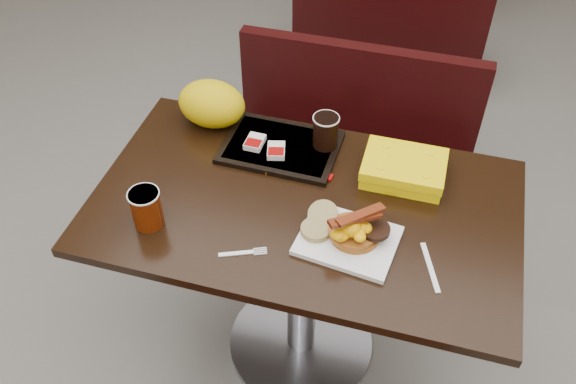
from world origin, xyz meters
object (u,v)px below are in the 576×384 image
(hashbrown_sleeve_left, at_px, (255,142))
(coffee_cup_near, at_px, (146,208))
(bench_near_n, at_px, (347,151))
(bench_far_s, at_px, (393,10))
(table_near, at_px, (303,283))
(tray, at_px, (281,147))
(fork, at_px, (236,253))
(pancake_stack, at_px, (355,232))
(knife, at_px, (430,267))
(coffee_cup_far, at_px, (326,131))
(paper_bag, at_px, (212,104))
(hashbrown_sleeve_right, at_px, (276,151))
(clamshell, at_px, (404,169))
(platter, at_px, (348,240))

(hashbrown_sleeve_left, bearing_deg, coffee_cup_near, -114.60)
(bench_near_n, bearing_deg, bench_far_s, 90.00)
(table_near, bearing_deg, bench_near_n, 90.00)
(bench_far_s, distance_m, coffee_cup_near, 2.17)
(bench_near_n, height_order, tray, tray)
(fork, bearing_deg, pancake_stack, 2.20)
(bench_near_n, relative_size, hashbrown_sleeve_left, 14.07)
(knife, height_order, coffee_cup_far, coffee_cup_far)
(table_near, distance_m, bench_near_n, 0.70)
(pancake_stack, distance_m, paper_bag, 0.65)
(bench_far_s, bearing_deg, fork, -93.37)
(coffee_cup_near, bearing_deg, pancake_stack, 9.73)
(pancake_stack, relative_size, hashbrown_sleeve_right, 1.88)
(table_near, bearing_deg, paper_bag, 144.36)
(coffee_cup_far, bearing_deg, bench_far_s, 90.00)
(clamshell, bearing_deg, coffee_cup_near, -149.86)
(knife, distance_m, clamshell, 0.34)
(knife, xyz_separation_m, hashbrown_sleeve_left, (-0.58, 0.32, 0.02))
(coffee_cup_near, height_order, tray, coffee_cup_near)
(tray, height_order, paper_bag, paper_bag)
(pancake_stack, height_order, coffee_cup_far, coffee_cup_far)
(bench_far_s, height_order, paper_bag, paper_bag)
(coffee_cup_far, bearing_deg, fork, -104.84)
(coffee_cup_near, relative_size, clamshell, 0.48)
(fork, distance_m, clamshell, 0.56)
(hashbrown_sleeve_right, bearing_deg, knife, -45.34)
(table_near, height_order, paper_bag, paper_bag)
(bench_far_s, relative_size, knife, 6.20)
(hashbrown_sleeve_left, distance_m, clamshell, 0.46)
(table_near, height_order, clamshell, clamshell)
(coffee_cup_near, height_order, coffee_cup_far, coffee_cup_far)
(paper_bag, bearing_deg, bench_far_s, 76.97)
(table_near, relative_size, tray, 3.41)
(bench_near_n, height_order, coffee_cup_near, coffee_cup_near)
(fork, height_order, paper_bag, paper_bag)
(paper_bag, bearing_deg, pancake_stack, -34.21)
(bench_near_n, xyz_separation_m, hashbrown_sleeve_right, (-0.13, -0.54, 0.42))
(fork, bearing_deg, hashbrown_sleeve_right, 68.28)
(table_near, relative_size, pancake_stack, 8.96)
(knife, height_order, tray, tray)
(clamshell, bearing_deg, table_near, -144.08)
(fork, xyz_separation_m, clamshell, (0.38, 0.41, 0.03))
(table_near, xyz_separation_m, bench_near_n, (0.00, 0.70, -0.02))
(bench_far_s, xyz_separation_m, fork, (-0.13, -2.13, 0.39))
(coffee_cup_near, distance_m, hashbrown_sleeve_right, 0.44)
(hashbrown_sleeve_left, relative_size, hashbrown_sleeve_right, 1.00)
(tray, bearing_deg, coffee_cup_far, 17.96)
(coffee_cup_far, bearing_deg, coffee_cup_near, -131.98)
(coffee_cup_near, bearing_deg, tray, 56.65)
(platter, bearing_deg, pancake_stack, 53.71)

